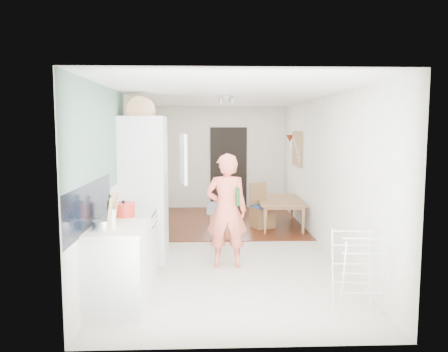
{
  "coord_description": "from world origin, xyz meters",
  "views": [
    {
      "loc": [
        -0.32,
        -7.25,
        1.98
      ],
      "look_at": [
        -0.04,
        0.2,
        1.16
      ],
      "focal_mm": 35.0,
      "sensor_mm": 36.0,
      "label": 1
    }
  ],
  "objects": [
    {
      "name": "pinboard",
      "position": [
        1.58,
        1.9,
        1.55
      ],
      "size": [
        0.03,
        0.9,
        0.7
      ],
      "primitive_type": "cube",
      "color": "tan",
      "rests_on": "room_shell"
    },
    {
      "name": "bottle_b",
      "position": [
        -1.39,
        -2.34,
        1.05
      ],
      "size": [
        0.07,
        0.07,
        0.26
      ],
      "primitive_type": "cylinder",
      "rotation": [
        0.0,
        0.0,
        0.31
      ],
      "color": "#153C17",
      "rests_on": "worktop"
    },
    {
      "name": "doorway_recess",
      "position": [
        0.2,
        3.48,
        1.0
      ],
      "size": [
        0.9,
        0.04,
        2.0
      ],
      "primitive_type": "cube",
      "color": "black",
      "rests_on": "room_shell"
    },
    {
      "name": "bottle_c",
      "position": [
        -1.34,
        -2.65,
        1.02
      ],
      "size": [
        0.09,
        0.09,
        0.2
      ],
      "primitive_type": "cylinder",
      "rotation": [
        0.0,
        0.0,
        -0.03
      ],
      "color": "silver",
      "rests_on": "worktop"
    },
    {
      "name": "dining_table",
      "position": [
        1.16,
        1.38,
        0.23
      ],
      "size": [
        0.79,
        1.34,
        0.46
      ],
      "primitive_type": "imported",
      "rotation": [
        0.0,
        0.0,
        1.53
      ],
      "color": "#976241",
      "rests_on": "floor"
    },
    {
      "name": "cooker_top",
      "position": [
        -1.3,
        -1.8,
        0.9
      ],
      "size": [
        0.6,
        0.6,
        0.04
      ],
      "primitive_type": "cube",
      "color": "silver",
      "rests_on": "room_shell"
    },
    {
      "name": "held_bottle",
      "position": [
        0.1,
        -1.3,
        1.04
      ],
      "size": [
        0.06,
        0.06,
        0.26
      ],
      "primitive_type": "cylinder",
      "color": "#153C17",
      "rests_on": "person"
    },
    {
      "name": "wall_sconce",
      "position": [
        1.54,
        2.55,
        1.75
      ],
      "size": [
        0.18,
        0.18,
        0.16
      ],
      "primitive_type": "cone",
      "color": "maroon",
      "rests_on": "room_shell"
    },
    {
      "name": "person",
      "position": [
        -0.05,
        -1.14,
        0.96
      ],
      "size": [
        0.71,
        0.48,
        1.92
      ],
      "primitive_type": "imported",
      "rotation": [
        0.0,
        0.0,
        3.12
      ],
      "color": "#EE6755",
      "rests_on": "floor"
    },
    {
      "name": "pepper_mill_back",
      "position": [
        -1.41,
        -2.08,
        1.02
      ],
      "size": [
        0.07,
        0.07,
        0.21
      ],
      "primitive_type": "cylinder",
      "rotation": [
        0.0,
        0.0,
        -0.17
      ],
      "color": "tan",
      "rests_on": "worktop"
    },
    {
      "name": "fridge_interior",
      "position": [
        -0.96,
        -0.78,
        1.55
      ],
      "size": [
        0.02,
        0.52,
        0.66
      ],
      "primitive_type": "cube",
      "color": "white",
      "rests_on": "room_shell"
    },
    {
      "name": "wood_floor_overlay",
      "position": [
        0.0,
        1.85,
        0.01
      ],
      "size": [
        3.2,
        3.3,
        0.01
      ],
      "primitive_type": "cube",
      "color": "#5E2D11",
      "rests_on": "room_shell"
    },
    {
      "name": "dining_chair",
      "position": [
        0.77,
        1.25,
        0.45
      ],
      "size": [
        0.49,
        0.49,
        0.9
      ],
      "primitive_type": null,
      "rotation": [
        0.0,
        0.0,
        0.4
      ],
      "color": "#976241",
      "rests_on": "floor"
    },
    {
      "name": "pinboard_frame",
      "position": [
        1.57,
        1.9,
        1.55
      ],
      "size": [
        0.0,
        0.94,
        0.74
      ],
      "primitive_type": "cube",
      "color": "#976241",
      "rests_on": "room_shell"
    },
    {
      "name": "room_shell",
      "position": [
        0.0,
        0.0,
        1.25
      ],
      "size": [
        3.2,
        7.0,
        2.5
      ],
      "primitive_type": null,
      "color": "white",
      "rests_on": "ground"
    },
    {
      "name": "bottle_a",
      "position": [
        -1.4,
        -2.45,
        1.05
      ],
      "size": [
        0.07,
        0.07,
        0.26
      ],
      "primitive_type": "cylinder",
      "rotation": [
        0.0,
        0.0,
        0.1
      ],
      "color": "#153C17",
      "rests_on": "worktop"
    },
    {
      "name": "red_casserole",
      "position": [
        -1.34,
        -2.01,
        1.0
      ],
      "size": [
        0.34,
        0.34,
        0.16
      ],
      "primitive_type": "cylinder",
      "rotation": [
        0.0,
        0.0,
        -0.25
      ],
      "color": "red",
      "rests_on": "cooker_top"
    },
    {
      "name": "drying_rack",
      "position": [
        1.29,
        -2.76,
        0.44
      ],
      "size": [
        0.48,
        0.44,
        0.87
      ],
      "primitive_type": null,
      "rotation": [
        0.0,
        0.0,
        -0.09
      ],
      "color": "silver",
      "rests_on": "floor"
    },
    {
      "name": "worktop",
      "position": [
        -1.3,
        -2.55,
        0.89
      ],
      "size": [
        0.62,
        0.92,
        0.06
      ],
      "primitive_type": "cube",
      "color": "beige",
      "rests_on": "room_shell"
    },
    {
      "name": "bread_bin",
      "position": [
        -1.27,
        -0.81,
        2.25
      ],
      "size": [
        0.44,
        0.42,
        0.2
      ],
      "primitive_type": null,
      "rotation": [
        0.0,
        0.0,
        0.16
      ],
      "color": "tan",
      "rests_on": "fridge_housing"
    },
    {
      "name": "steel_pan",
      "position": [
        -1.43,
        -2.72,
        0.97
      ],
      "size": [
        0.24,
        0.24,
        0.1
      ],
      "primitive_type": "cylinder",
      "rotation": [
        0.0,
        0.0,
        -0.21
      ],
      "color": "silver",
      "rests_on": "worktop"
    },
    {
      "name": "stool",
      "position": [
        -0.09,
        0.49,
        0.23
      ],
      "size": [
        0.39,
        0.39,
        0.46
      ],
      "primitive_type": null,
      "rotation": [
        0.0,
        0.0,
        -0.1
      ],
      "color": "#976241",
      "rests_on": "floor"
    },
    {
      "name": "sage_wall_panel",
      "position": [
        -1.59,
        -2.0,
        1.85
      ],
      "size": [
        0.02,
        3.0,
        1.3
      ],
      "primitive_type": "cube",
      "color": "slate",
      "rests_on": "room_shell"
    },
    {
      "name": "chopping_boards",
      "position": [
        -1.33,
        -2.61,
        1.1
      ],
      "size": [
        0.11,
        0.27,
        0.37
      ],
      "primitive_type": null,
      "rotation": [
        0.0,
        0.0,
        -0.25
      ],
      "color": "tan",
      "rests_on": "worktop"
    },
    {
      "name": "pepper_mill_front",
      "position": [
        -1.43,
        -2.13,
        1.03
      ],
      "size": [
        0.08,
        0.08,
        0.22
      ],
      "primitive_type": "cylinder",
      "rotation": [
        0.0,
        0.0,
        -0.34
      ],
      "color": "tan",
      "rests_on": "worktop"
    },
    {
      "name": "fridge_door",
      "position": [
        -0.66,
        -1.08,
        1.55
      ],
      "size": [
        0.14,
        0.56,
        0.7
      ],
      "primitive_type": "cube",
      "rotation": [
        0.0,
        0.0,
        -1.4
      ],
      "color": "silver",
      "rests_on": "room_shell"
    },
    {
      "name": "floor",
      "position": [
        0.0,
        0.0,
        0.0
      ],
      "size": [
        3.2,
        7.0,
        0.01
      ],
      "primitive_type": "cube",
      "color": "beige",
      "rests_on": "ground"
    },
    {
      "name": "fridge_housing",
      "position": [
        -1.27,
        -0.78,
        1.07
      ],
      "size": [
        0.66,
        0.66,
        2.15
      ],
      "primitive_type": "cube",
      "color": "silver",
      "rests_on": "room_shell"
    },
    {
      "name": "base_cabinet",
      "position": [
        -1.3,
        -2.55,
        0.43
      ],
      "size": [
        0.6,
        0.9,
        0.86
      ],
      "primitive_type": "cube",
      "color": "silver",
      "rests_on": "room_shell"
    },
    {
      "name": "tile_splashback",
      "position": [
        -1.59,
        -2.55,
        1.15
      ],
      "size": [
        0.02,
        1.9,
        0.5
      ],
      "primitive_type": "cube",
      "color": "black",
      "rests_on": "room_shell"
    },
    {
      "name": "range_cooker",
      "position": [
        -1.3,
        -1.8,
        0.44
      ],
      "size": [
        0.6,
        0.6,
        0.88
      ],
      "primitive_type": "cube",
      "color": "silver",
      "rests_on": "room_shell"
    },
    {
      "name": "grey_drape",
      "position": [
        -0.11,
        0.46,
        0.55
      ],
      "size": [
        0.44,
        0.44,
        0.17
      ],
      "primitive_type": "cube",
      "rotation": [
        0.0,
        0.0,
        -0.19
      ],
      "color": "gray",
      "rests_on": "stool"
    }
  ]
}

